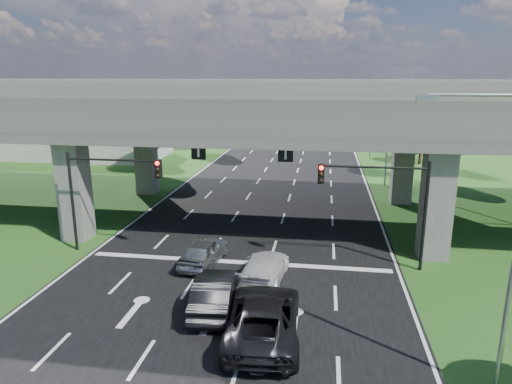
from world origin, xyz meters
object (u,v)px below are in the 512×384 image
(streetlight_near, at_px, (505,225))
(car_trailing, at_px, (263,317))
(signal_right, at_px, (384,194))
(car_white, at_px, (264,268))
(signal_left, at_px, (105,184))
(streetlight_beyond, at_px, (369,112))
(car_dark, at_px, (215,292))
(car_silver, at_px, (204,251))
(streetlight_far, at_px, (384,125))

(streetlight_near, bearing_deg, car_trailing, 163.81)
(signal_right, distance_m, streetlight_near, 10.33)
(car_white, relative_size, car_trailing, 0.81)
(car_white, distance_m, car_trailing, 5.09)
(signal_left, distance_m, streetlight_near, 20.56)
(signal_left, height_order, streetlight_beyond, streetlight_beyond)
(signal_left, xyz_separation_m, car_dark, (7.82, -5.83, -3.35))
(signal_right, relative_size, car_silver, 1.37)
(signal_left, xyz_separation_m, car_silver, (6.02, -0.94, -3.41))
(signal_left, xyz_separation_m, car_white, (9.62, -2.68, -3.43))
(streetlight_near, distance_m, car_dark, 12.00)
(car_dark, bearing_deg, car_trailing, 136.74)
(car_silver, relative_size, car_trailing, 0.71)
(streetlight_beyond, relative_size, car_trailing, 1.63)
(streetlight_beyond, height_order, car_silver, streetlight_beyond)
(signal_left, xyz_separation_m, streetlight_near, (17.92, -9.94, 1.66))
(car_dark, bearing_deg, streetlight_far, -116.96)
(car_trailing, bearing_deg, signal_right, -128.70)
(streetlight_far, bearing_deg, car_trailing, -105.39)
(streetlight_near, bearing_deg, signal_left, 150.98)
(streetlight_far, bearing_deg, signal_left, -131.78)
(signal_right, relative_size, streetlight_near, 0.60)
(car_trailing, bearing_deg, signal_left, -40.79)
(signal_right, distance_m, streetlight_beyond, 36.17)
(streetlight_beyond, bearing_deg, signal_left, -116.43)
(car_silver, xyz_separation_m, car_white, (3.60, -1.73, -0.02))
(car_white, bearing_deg, car_trailing, 101.87)
(streetlight_near, relative_size, car_white, 2.00)
(streetlight_far, xyz_separation_m, car_silver, (-11.90, -21.00, -5.07))
(signal_left, relative_size, car_white, 1.20)
(car_white, height_order, car_trailing, car_trailing)
(streetlight_near, bearing_deg, signal_right, 102.88)
(streetlight_beyond, distance_m, car_silver, 39.20)
(streetlight_beyond, bearing_deg, car_trailing, -99.91)
(streetlight_near, bearing_deg, streetlight_beyond, 90.00)
(signal_right, height_order, car_trailing, signal_right)
(streetlight_beyond, relative_size, car_dark, 2.05)
(streetlight_far, relative_size, car_dark, 2.05)
(car_trailing, bearing_deg, streetlight_beyond, -103.77)
(signal_left, distance_m, streetlight_beyond, 40.30)
(signal_left, distance_m, car_dark, 10.32)
(car_dark, height_order, car_white, car_dark)
(signal_right, relative_size, streetlight_far, 0.60)
(signal_right, height_order, car_dark, signal_right)
(streetlight_far, relative_size, car_silver, 2.28)
(signal_left, height_order, car_silver, signal_left)
(car_silver, bearing_deg, car_trailing, 128.52)
(streetlight_beyond, relative_size, car_silver, 2.28)
(car_white, bearing_deg, streetlight_beyond, -97.56)
(car_silver, bearing_deg, signal_left, -2.46)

